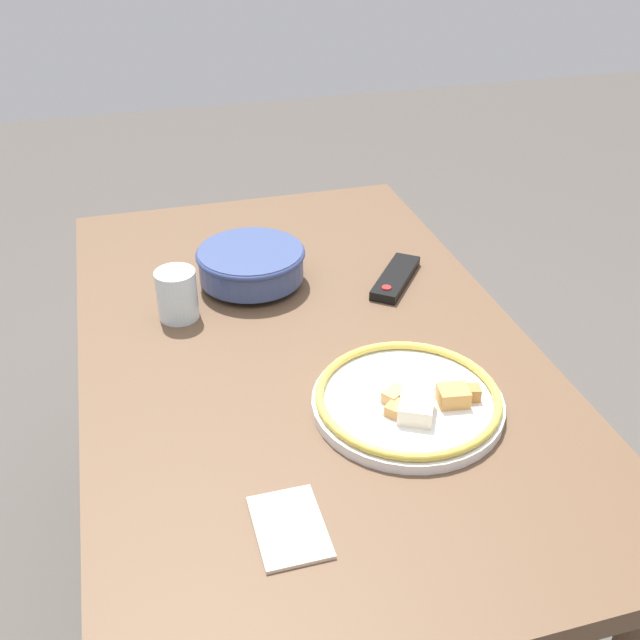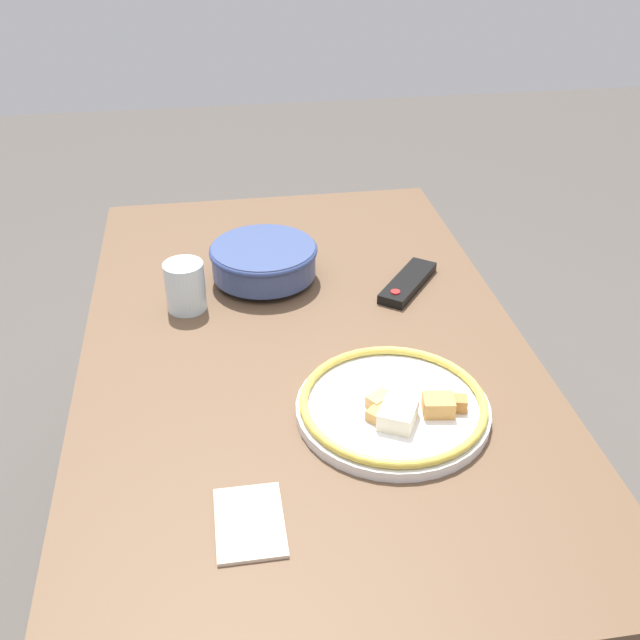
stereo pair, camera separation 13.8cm
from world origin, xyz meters
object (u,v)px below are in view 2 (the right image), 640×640
object	(u,v)px
noodle_bowl	(264,260)
food_plate	(394,406)
tv_remote	(408,283)
drinking_glass	(185,286)

from	to	relation	value
noodle_bowl	food_plate	xyz separation A→B (m)	(0.48, 0.17, -0.03)
noodle_bowl	food_plate	distance (m)	0.51
food_plate	tv_remote	distance (m)	0.42
noodle_bowl	drinking_glass	xyz separation A→B (m)	(0.09, -0.16, 0.00)
food_plate	drinking_glass	distance (m)	0.51
food_plate	noodle_bowl	bearing A→B (deg)	-160.87
noodle_bowl	tv_remote	world-z (taller)	noodle_bowl
tv_remote	food_plate	bearing A→B (deg)	109.91
noodle_bowl	tv_remote	bearing A→B (deg)	75.07
food_plate	tv_remote	xyz separation A→B (m)	(-0.40, 0.13, -0.01)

